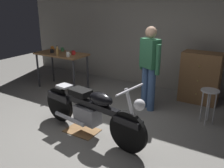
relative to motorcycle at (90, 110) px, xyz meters
name	(u,v)px	position (x,y,z in m)	size (l,w,h in m)	color
ground_plane	(90,131)	(-0.08, 0.08, -0.45)	(12.00, 12.00, 0.00)	gray
back_wall	(156,25)	(-0.08, 2.88, 1.10)	(8.00, 0.12, 3.10)	gray
workbench	(62,58)	(-1.96, 1.49, 0.34)	(1.30, 0.64, 0.90)	brown
motorcycle	(90,110)	(0.00, 0.00, 0.00)	(2.18, 0.64, 1.00)	black
person_standing	(149,65)	(0.39, 1.45, 0.48)	(0.51, 0.37, 1.67)	#446498
shop_stool	(209,98)	(1.56, 1.42, 0.05)	(0.32, 0.32, 0.64)	#B2B2B7
wooden_dresser	(200,78)	(1.19, 2.38, 0.10)	(0.80, 0.47, 1.10)	brown
drip_tray	(82,131)	(-0.19, 0.01, -0.44)	(0.56, 0.40, 0.01)	olive
mug_green_speckled	(62,49)	(-2.09, 1.68, 0.50)	(0.11, 0.08, 0.10)	#3D7F4C
mug_white_ceramic	(68,54)	(-1.54, 1.27, 0.51)	(0.11, 0.07, 0.11)	white
mug_orange_travel	(52,49)	(-2.36, 1.61, 0.51)	(0.12, 0.08, 0.11)	orange
mug_black_matte	(52,51)	(-2.18, 1.41, 0.49)	(0.12, 0.09, 0.09)	black
mug_red_diner	(73,53)	(-1.58, 1.51, 0.50)	(0.12, 0.08, 0.10)	red
bottle	(57,51)	(-1.84, 1.25, 0.55)	(0.06, 0.06, 0.24)	olive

